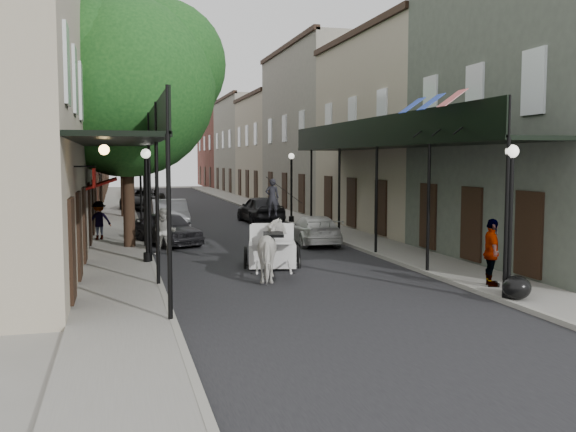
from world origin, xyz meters
TOP-DOWN VIEW (x-y plane):
  - ground at (0.00, 0.00)m, footprint 140.00×140.00m
  - road at (0.00, 20.00)m, footprint 8.00×90.00m
  - sidewalk_left at (-5.00, 20.00)m, footprint 2.20×90.00m
  - sidewalk_right at (5.00, 20.00)m, footprint 2.20×90.00m
  - building_row_left at (-8.60, 30.00)m, footprint 5.00×80.00m
  - building_row_right at (8.60, 30.00)m, footprint 5.00×80.00m
  - gallery_left at (-4.79, 6.98)m, footprint 2.20×18.05m
  - gallery_right at (4.79, 6.98)m, footprint 2.20×18.05m
  - tree_near at (-4.20, 10.18)m, footprint 7.31×6.80m
  - tree_far at (-4.25, 24.18)m, footprint 6.45×6.00m
  - lamppost_right_near at (4.10, -2.00)m, footprint 0.32×0.32m
  - lamppost_left at (-4.10, 6.00)m, footprint 0.32×0.32m
  - lamppost_right_far at (4.10, 18.00)m, footprint 0.32×0.32m
  - horse at (-0.71, 2.34)m, footprint 1.36×2.21m
  - carriage at (-0.12, 4.99)m, footprint 2.11×2.81m
  - pedestrian_walking at (-3.39, 8.08)m, footprint 0.99×0.86m
  - pedestrian_sidewalk_left at (-5.80, 12.59)m, footprint 1.17×0.87m
  - pedestrian_sidewalk_right at (4.53, -0.60)m, footprint 0.79×1.14m
  - car_left_near at (-3.07, 11.00)m, footprint 2.96×4.28m
  - car_left_mid at (-2.60, 15.85)m, footprint 1.69×4.71m
  - car_left_far at (-3.29, 30.56)m, footprint 3.58×5.63m
  - car_right_near at (2.77, 9.61)m, footprint 1.94×4.20m
  - car_right_far at (2.60, 19.00)m, footprint 2.08×4.58m
  - trash_bags at (4.32, -2.03)m, footprint 0.94×1.09m

SIDE VIEW (x-z plane):
  - ground at x=0.00m, z-range 0.00..0.00m
  - road at x=0.00m, z-range 0.00..0.01m
  - sidewalk_left at x=-5.00m, z-range 0.00..0.12m
  - sidewalk_right at x=5.00m, z-range 0.00..0.12m
  - trash_bags at x=4.32m, z-range 0.10..0.68m
  - car_right_near at x=2.77m, z-range 0.00..1.19m
  - car_left_near at x=-3.07m, z-range 0.00..1.35m
  - car_left_far at x=-3.29m, z-range 0.00..1.45m
  - car_right_far at x=2.60m, z-range 0.00..1.53m
  - car_left_mid at x=-2.60m, z-range 0.00..1.54m
  - pedestrian_walking at x=-3.39m, z-range 0.00..1.72m
  - horse at x=-0.71m, z-range 0.00..1.74m
  - pedestrian_sidewalk_left at x=-5.80m, z-range 0.12..1.74m
  - pedestrian_sidewalk_right at x=4.53m, z-range 0.12..1.92m
  - carriage at x=-0.12m, z-range -0.32..2.58m
  - lamppost_right_near at x=4.10m, z-range 0.19..3.90m
  - lamppost_left at x=-4.10m, z-range 0.19..3.90m
  - lamppost_right_far at x=4.10m, z-range 0.19..3.90m
  - gallery_left at x=-4.79m, z-range 1.61..6.49m
  - gallery_right at x=4.79m, z-range 1.61..6.49m
  - building_row_left at x=-8.60m, z-range 0.00..10.50m
  - building_row_right at x=8.60m, z-range 0.00..10.50m
  - tree_far at x=-4.25m, z-range 1.53..10.14m
  - tree_near at x=-4.20m, z-range 1.67..11.30m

